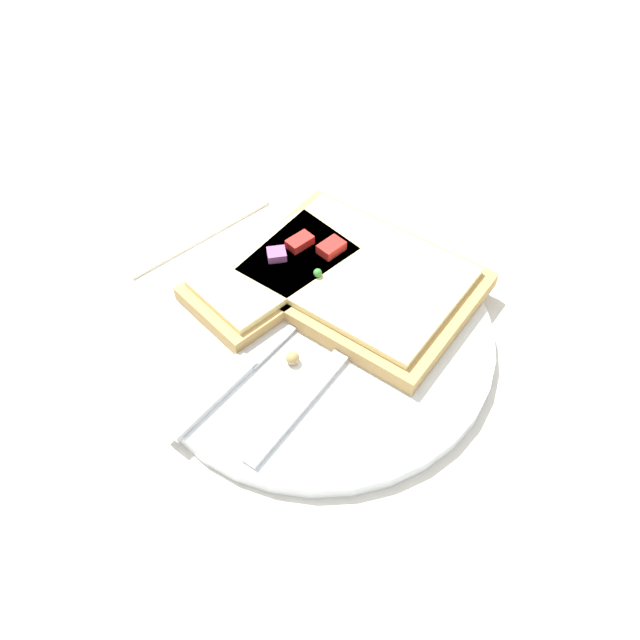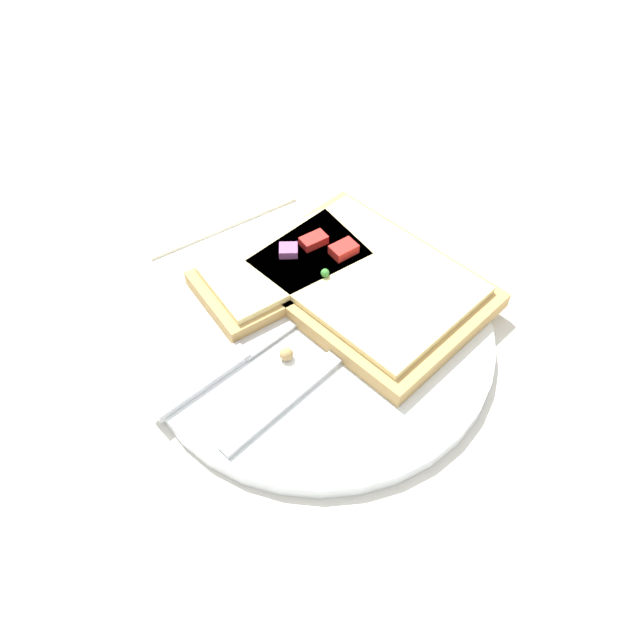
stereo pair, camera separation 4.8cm
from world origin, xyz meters
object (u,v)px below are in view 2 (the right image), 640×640
Objects in this scene: pizza_slice_main at (367,283)px; pizza_slice_corner at (286,268)px; knife at (254,344)px; plate at (320,333)px; fork at (351,345)px; napkin at (204,201)px.

pizza_slice_corner is (0.05, -0.05, 0.00)m from pizza_slice_main.
knife is 1.03× the size of pizza_slice_main.
fork reaches higher than plate.
fork is 0.07m from knife.
fork is at bearing -43.60° from knife.
pizza_slice_main is at bearing -10.03° from knife.
napkin is at bearing 65.23° from knife.
pizza_slice_main is (-0.05, -0.01, 0.02)m from plate.
plate is at bearing 82.22° from pizza_slice_corner.
knife is at bearing -14.61° from plate.
knife is (0.05, -0.01, 0.01)m from plate.
pizza_slice_corner is (0.00, -0.09, 0.01)m from fork.
pizza_slice_main reaches higher than knife.
pizza_slice_main is at bearing 106.00° from napkin.
plate is 1.27× the size of knife.
knife is 0.20m from napkin.
pizza_slice_corner is at bearing 79.08° from fork.
pizza_slice_corner reaches higher than plate.
pizza_slice_main is 1.41× the size of pizza_slice_corner.
knife reaches higher than fork.
pizza_slice_main is 0.20m from napkin.
napkin is at bearing -87.60° from pizza_slice_corner.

